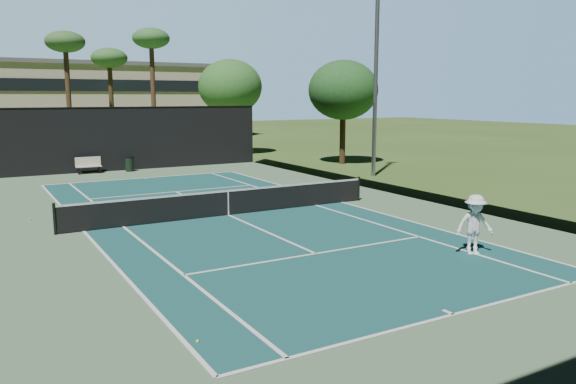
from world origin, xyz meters
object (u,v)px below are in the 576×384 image
tennis_net (228,202)px  player (475,225)px  tennis_ball_a (197,341)px  park_bench (88,165)px  tennis_ball_b (158,206)px  tennis_ball_c (185,199)px  trash_bin (129,164)px  tennis_ball_d (31,219)px

tennis_net → player: size_ratio=7.17×
tennis_ball_a → park_bench: (2.85, 25.95, 0.51)m
tennis_ball_b → tennis_net: bearing=-59.1°
tennis_ball_a → tennis_ball_c: tennis_ball_c is taller
tennis_ball_b → park_bench: size_ratio=0.05×
park_bench → trash_bin: 2.44m
tennis_ball_a → park_bench: 26.11m
tennis_ball_a → tennis_ball_d: (-1.62, 13.46, -0.00)m
tennis_ball_c → player: bearing=-71.1°
tennis_ball_b → tennis_ball_c: bearing=32.0°
tennis_ball_b → tennis_ball_c: 1.87m
tennis_ball_a → tennis_ball_b: bearing=76.0°
trash_bin → tennis_ball_d: bearing=-119.3°
tennis_net → tennis_ball_c: (-0.30, 4.14, -0.52)m
tennis_net → trash_bin: bearing=90.0°
tennis_ball_b → trash_bin: trash_bin is taller
tennis_ball_c → tennis_net: bearing=-85.8°
tennis_net → tennis_ball_c: bearing=94.2°
tennis_ball_a → tennis_net: bearing=63.2°
tennis_ball_a → park_bench: park_bench is taller
tennis_ball_a → tennis_ball_d: same height
tennis_ball_d → trash_bin: 14.09m
tennis_net → tennis_ball_b: (-1.89, 3.15, -0.52)m
player → tennis_ball_b: size_ratio=25.65×
tennis_ball_a → tennis_ball_c: size_ratio=0.92×
tennis_ball_a → tennis_ball_d: bearing=96.9°
tennis_ball_a → tennis_ball_c: 15.41m
tennis_ball_a → tennis_ball_b: tennis_ball_a is taller
player → tennis_net: bearing=136.9°
tennis_ball_d → park_bench: bearing=70.3°
tennis_ball_a → tennis_ball_d: 13.55m
tennis_net → tennis_ball_a: (-5.27, -10.45, -0.52)m
tennis_ball_b → tennis_ball_c: tennis_ball_c is taller
player → tennis_ball_c: bearing=130.7°
tennis_net → tennis_ball_d: 7.54m
tennis_ball_b → tennis_ball_d: bearing=-178.4°
tennis_net → park_bench: tennis_net is taller
player → tennis_ball_d: player is taller
player → trash_bin: (-4.09, 24.01, -0.42)m
tennis_ball_d → park_bench: park_bench is taller
tennis_net → park_bench: bearing=98.9°
tennis_ball_a → trash_bin: (5.28, 25.73, 0.44)m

